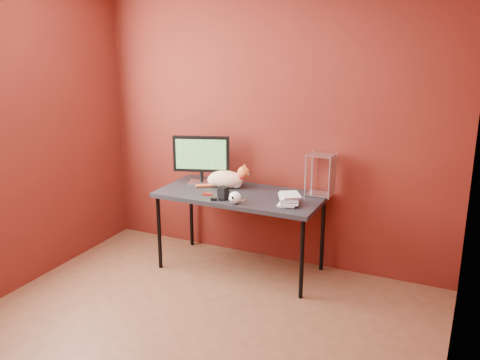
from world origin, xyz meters
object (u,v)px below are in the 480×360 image
at_px(monitor, 201,157).
at_px(skull_mug, 235,198).
at_px(speaker, 223,194).
at_px(book_stack, 282,145).
at_px(desk, 241,198).
at_px(cat, 226,179).

height_order(monitor, skull_mug, monitor).
height_order(speaker, book_stack, book_stack).
relative_size(monitor, speaker, 4.58).
xyz_separation_m(monitor, book_stack, (0.91, -0.25, 0.25)).
bearing_deg(book_stack, speaker, -168.91).
xyz_separation_m(monitor, skull_mug, (0.55, -0.41, -0.21)).
distance_m(desk, book_stack, 0.72).
bearing_deg(desk, cat, 151.48).
distance_m(skull_mug, speaker, 0.16).
distance_m(cat, skull_mug, 0.49).
height_order(cat, skull_mug, cat).
xyz_separation_m(skull_mug, speaker, (-0.14, 0.07, -0.00)).
bearing_deg(monitor, skull_mug, -56.47).
xyz_separation_m(speaker, book_stack, (0.50, 0.10, 0.46)).
relative_size(monitor, cat, 1.06).
bearing_deg(cat, book_stack, -28.03).
distance_m(skull_mug, book_stack, 0.60).
bearing_deg(monitor, speaker, -59.88).
height_order(desk, cat, cat).
bearing_deg(skull_mug, book_stack, 48.92).
xyz_separation_m(desk, speaker, (-0.06, -0.22, 0.10)).
bearing_deg(book_stack, cat, 160.01).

